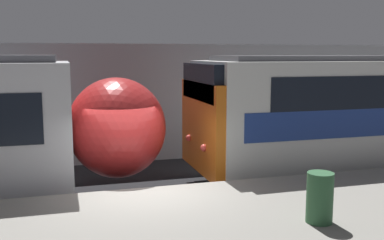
{
  "coord_description": "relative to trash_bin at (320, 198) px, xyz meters",
  "views": [
    {
      "loc": [
        -1.59,
        -9.06,
        3.72
      ],
      "look_at": [
        1.27,
        0.83,
        2.2
      ],
      "focal_mm": 42.0,
      "sensor_mm": 36.0,
      "label": 1
    }
  ],
  "objects": [
    {
      "name": "ground_plane",
      "position": [
        -2.44,
        2.75,
        -1.36
      ],
      "size": [
        120.0,
        120.0,
        0.0
      ],
      "primitive_type": "plane",
      "color": "black"
    },
    {
      "name": "station_rear_barrier",
      "position": [
        -2.44,
        8.99,
        0.68
      ],
      "size": [
        50.0,
        0.15,
        4.06
      ],
      "color": "gray",
      "rests_on": "ground"
    },
    {
      "name": "trash_bin",
      "position": [
        0.0,
        0.0,
        0.0
      ],
      "size": [
        0.44,
        0.44,
        0.85
      ],
      "color": "#2D5B38",
      "rests_on": "platform"
    }
  ]
}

